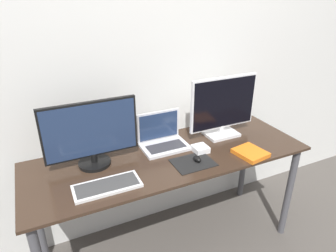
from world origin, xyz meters
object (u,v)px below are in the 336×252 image
(keyboard, at_px, (107,186))
(power_brick, at_px, (200,149))
(laptop, at_px, (162,138))
(mouse, at_px, (197,159))
(monitor_right, at_px, (223,107))
(monitor_left, at_px, (91,134))
(book, at_px, (250,153))

(keyboard, bearing_deg, power_brick, 10.48)
(laptop, distance_m, power_brick, 0.26)
(mouse, bearing_deg, laptop, 110.77)
(monitor_right, bearing_deg, laptop, 174.69)
(monitor_left, xyz_separation_m, book, (0.91, -0.31, -0.19))
(keyboard, height_order, power_brick, power_brick)
(power_brick, bearing_deg, mouse, -129.45)
(power_brick, bearing_deg, keyboard, -169.52)
(laptop, relative_size, mouse, 4.55)
(monitor_right, relative_size, keyboard, 1.41)
(monitor_right, height_order, keyboard, monitor_right)
(monitor_right, bearing_deg, book, -88.23)
(laptop, relative_size, power_brick, 3.17)
(power_brick, bearing_deg, book, -32.76)
(monitor_left, relative_size, mouse, 8.16)
(mouse, xyz_separation_m, book, (0.35, -0.07, -0.01))
(keyboard, bearing_deg, mouse, 2.02)
(laptop, bearing_deg, power_brick, -43.92)
(monitor_right, height_order, book, monitor_right)
(mouse, relative_size, power_brick, 0.70)
(keyboard, bearing_deg, monitor_right, 16.06)
(monitor_left, height_order, book, monitor_left)
(monitor_left, bearing_deg, book, -18.71)
(book, bearing_deg, mouse, 168.39)
(monitor_right, bearing_deg, power_brick, -151.30)
(keyboard, relative_size, power_brick, 3.74)
(laptop, height_order, mouse, laptop)
(mouse, bearing_deg, keyboard, -177.98)
(laptop, distance_m, keyboard, 0.55)
(keyboard, bearing_deg, monitor_left, 91.72)
(laptop, height_order, power_brick, laptop)
(book, bearing_deg, laptop, 142.19)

